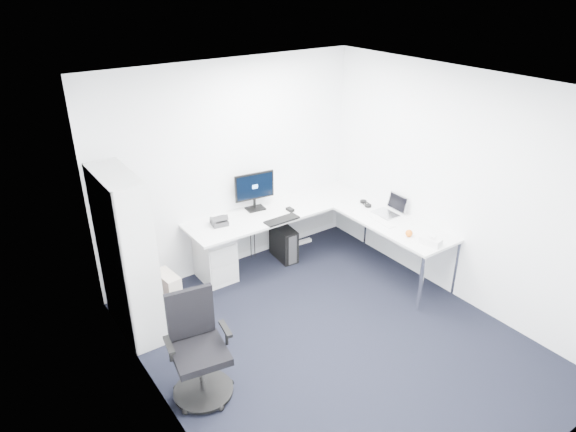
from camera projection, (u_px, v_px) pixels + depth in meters
ground at (333, 342)px, 5.51m from camera, size 4.20×4.20×0.00m
ceiling at (345, 89)px, 4.34m from camera, size 4.20×4.20×0.00m
wall_back at (231, 168)px, 6.48m from camera, size 3.60×0.02×2.70m
wall_front at (543, 351)px, 3.38m from camera, size 3.60×0.02×2.70m
wall_left at (161, 291)px, 4.00m from camera, size 0.02×4.20×2.70m
wall_right at (459, 189)px, 5.86m from camera, size 0.02×4.20×2.70m
l_desk at (298, 245)px, 6.66m from camera, size 2.64×1.48×0.77m
drawer_pedestal at (215, 257)px, 6.53m from camera, size 0.40×0.50×0.61m
bookshelf at (127, 256)px, 5.34m from camera, size 0.36×0.92×1.84m
task_chair at (200, 351)px, 4.61m from camera, size 0.67×0.67×1.04m
black_pc_tower at (284, 243)px, 7.03m from camera, size 0.26×0.49×0.46m
beige_pc_tower at (168, 287)px, 6.13m from camera, size 0.22×0.40×0.37m
power_strip at (300, 243)px, 7.47m from camera, size 0.38×0.09×0.04m
monitor at (255, 191)px, 6.63m from camera, size 0.56×0.24×0.52m
black_keyboard at (282, 220)px, 6.43m from camera, size 0.46×0.17×0.02m
mouse at (290, 210)px, 6.69m from camera, size 0.07×0.11×0.04m
desk_phone at (219, 220)px, 6.31m from camera, size 0.22×0.22×0.13m
laptop at (386, 206)px, 6.54m from camera, size 0.34×0.33×0.23m
white_keyboard at (383, 222)px, 6.39m from camera, size 0.15×0.39×0.01m
headphones at (366, 203)px, 6.86m from camera, size 0.18×0.24×0.05m
orange_fruit at (409, 233)px, 6.03m from camera, size 0.09×0.09×0.09m
tissue_box at (431, 241)px, 5.86m from camera, size 0.18×0.26×0.08m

